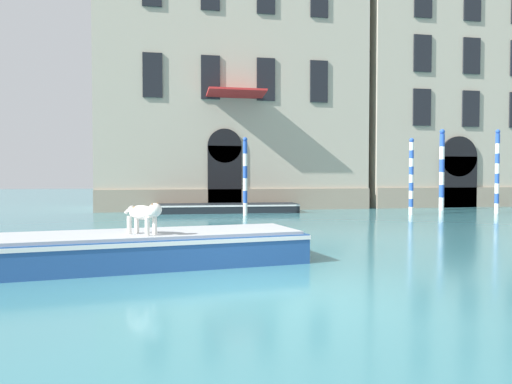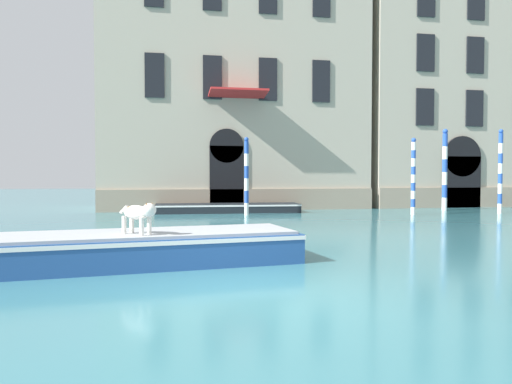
% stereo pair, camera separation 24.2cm
% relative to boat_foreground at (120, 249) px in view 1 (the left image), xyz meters
% --- Properties ---
extents(ground_plane, '(120.00, 120.00, 0.00)m').
position_rel_boat_foreground_xyz_m(ground_plane, '(2.53, -3.13, -0.35)').
color(ground_plane, teal).
extents(palazzo_left, '(14.11, 7.40, 15.02)m').
position_rel_boat_foreground_xyz_m(palazzo_left, '(4.83, 17.67, 7.14)').
color(palazzo_left, '#B2A893').
rests_on(palazzo_left, ground_plane).
extents(palazzo_right, '(11.14, 6.13, 17.79)m').
position_rel_boat_foreground_xyz_m(palazzo_right, '(17.90, 17.67, 8.52)').
color(palazzo_right, '#B2A893').
rests_on(palazzo_right, ground_plane).
extents(boat_foreground, '(7.63, 2.91, 0.66)m').
position_rel_boat_foreground_xyz_m(boat_foreground, '(0.00, 0.00, 0.00)').
color(boat_foreground, '#234C8C').
rests_on(boat_foreground, ground_plane).
extents(dog_on_deck, '(0.74, 0.75, 0.64)m').
position_rel_boat_foreground_xyz_m(dog_on_deck, '(0.48, -0.36, 0.73)').
color(dog_on_deck, silver).
rests_on(dog_on_deck, boat_foreground).
extents(boat_moored_near_palazzo, '(6.97, 1.94, 0.42)m').
position_rel_boat_foreground_xyz_m(boat_moored_near_palazzo, '(4.03, 13.53, -0.13)').
color(boat_moored_near_palazzo, black).
rests_on(boat_moored_near_palazzo, ground_plane).
extents(mooring_pole_0, '(0.26, 0.26, 4.15)m').
position_rel_boat_foreground_xyz_m(mooring_pole_0, '(15.06, 12.86, 1.74)').
color(mooring_pole_0, white).
rests_on(mooring_pole_0, ground_plane).
extents(mooring_pole_1, '(0.20, 0.20, 3.94)m').
position_rel_boat_foreground_xyz_m(mooring_pole_1, '(16.42, 10.42, 1.63)').
color(mooring_pole_1, white).
rests_on(mooring_pole_1, ground_plane).
extents(mooring_pole_2, '(0.21, 0.21, 3.48)m').
position_rel_boat_foreground_xyz_m(mooring_pole_2, '(12.05, 10.45, 1.40)').
color(mooring_pole_2, white).
rests_on(mooring_pole_2, ground_plane).
extents(mooring_pole_3, '(0.20, 0.20, 3.50)m').
position_rel_boat_foreground_xyz_m(mooring_pole_3, '(4.64, 11.73, 1.41)').
color(mooring_pole_3, white).
rests_on(mooring_pole_3, ground_plane).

